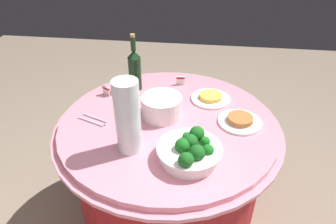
% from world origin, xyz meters
% --- Properties ---
extents(ground_plane, '(6.00, 6.00, 0.00)m').
position_xyz_m(ground_plane, '(0.00, 0.00, 0.00)').
color(ground_plane, gray).
extents(buffet_table, '(1.16, 1.16, 0.74)m').
position_xyz_m(buffet_table, '(0.00, 0.00, 0.38)').
color(buffet_table, maroon).
rests_on(buffet_table, ground_plane).
extents(broccoli_bowl, '(0.28, 0.28, 0.12)m').
position_xyz_m(broccoli_bowl, '(-0.13, 0.28, 0.79)').
color(broccoli_bowl, white).
rests_on(broccoli_bowl, buffet_table).
extents(plate_stack, '(0.21, 0.21, 0.11)m').
position_xyz_m(plate_stack, '(0.04, -0.04, 0.80)').
color(plate_stack, white).
rests_on(plate_stack, buffet_table).
extents(wine_bottle, '(0.07, 0.07, 0.34)m').
position_xyz_m(wine_bottle, '(0.23, -0.30, 0.87)').
color(wine_bottle, black).
rests_on(wine_bottle, buffet_table).
extents(decorative_fruit_vase, '(0.11, 0.11, 0.34)m').
position_xyz_m(decorative_fruit_vase, '(0.14, 0.24, 0.90)').
color(decorative_fruit_vase, silver).
rests_on(decorative_fruit_vase, buffet_table).
extents(serving_tongs, '(0.17, 0.10, 0.01)m').
position_xyz_m(serving_tongs, '(0.37, 0.06, 0.74)').
color(serving_tongs, silver).
rests_on(serving_tongs, buffet_table).
extents(food_plate_peanuts, '(0.22, 0.22, 0.04)m').
position_xyz_m(food_plate_peanuts, '(-0.36, -0.02, 0.75)').
color(food_plate_peanuts, white).
rests_on(food_plate_peanuts, buffet_table).
extents(food_plate_fried_egg, '(0.22, 0.22, 0.03)m').
position_xyz_m(food_plate_fried_egg, '(-0.21, -0.23, 0.75)').
color(food_plate_fried_egg, white).
rests_on(food_plate_fried_egg, buffet_table).
extents(label_placard_front, '(0.05, 0.01, 0.05)m').
position_xyz_m(label_placard_front, '(-0.03, -0.39, 0.77)').
color(label_placard_front, white).
rests_on(label_placard_front, buffet_table).
extents(label_placard_mid, '(0.05, 0.03, 0.05)m').
position_xyz_m(label_placard_mid, '(0.39, -0.20, 0.77)').
color(label_placard_mid, white).
rests_on(label_placard_mid, buffet_table).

